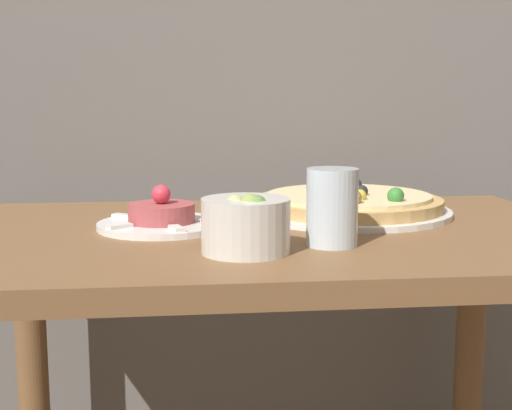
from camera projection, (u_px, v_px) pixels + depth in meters
name	position (u px, v px, depth m)	size (l,w,h in m)	color
dining_table	(277.00, 315.00, 1.16)	(1.01, 0.64, 0.78)	brown
pizza_plate	(348.00, 204.00, 1.27)	(0.36, 0.36, 0.06)	white
tartare_plate	(162.00, 219.00, 1.14)	(0.21, 0.21, 0.07)	white
small_bowl	(246.00, 224.00, 0.96)	(0.12, 0.12, 0.08)	silver
drinking_glass	(332.00, 207.00, 1.01)	(0.07, 0.07, 0.11)	silver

